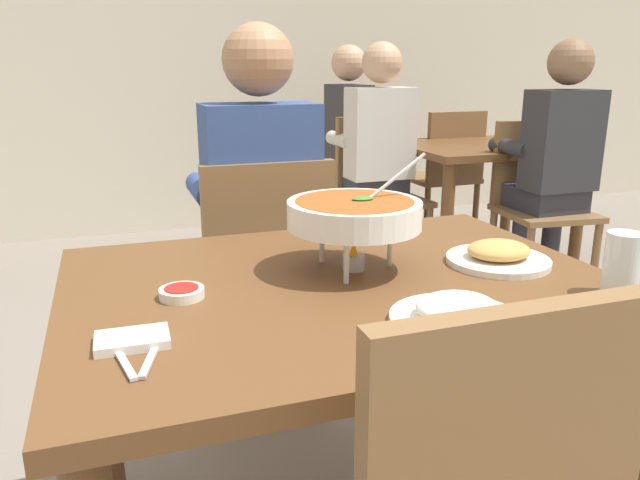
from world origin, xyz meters
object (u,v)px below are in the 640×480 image
object	(u,v)px
chair_bg_middle	(376,185)
chair_bg_corner	(446,169)
appetizer_plate	(498,255)
patron_bg_right	(354,136)
rice_plate	(456,314)
dining_table_far	(484,166)
chair_diner_main	(263,274)
drink_glass	(621,267)
patron_bg_left	(555,154)
patron_bg_middle	(377,146)
dining_table_main	(342,327)
chair_bg_left	(537,196)
curry_bowl	(354,215)
sauce_dish	(182,292)
chair_bg_right	(361,171)
diner_main	(259,203)

from	to	relation	value
chair_bg_middle	chair_bg_corner	xyz separation A→B (m)	(0.68, 0.37, 0.00)
appetizer_plate	patron_bg_right	size ratio (longest dim) A/B	0.18
rice_plate	dining_table_far	world-z (taller)	rice_plate
chair_diner_main	chair_bg_middle	size ratio (longest dim) A/B	1.00
drink_glass	dining_table_far	size ratio (longest dim) A/B	0.13
patron_bg_left	patron_bg_middle	bearing A→B (deg)	139.82
drink_glass	dining_table_main	bearing A→B (deg)	151.89
dining_table_far	chair_bg_left	bearing A→B (deg)	-85.93
curry_bowl	sauce_dish	bearing A→B (deg)	-172.78
patron_bg_middle	patron_bg_left	bearing A→B (deg)	-40.18
dining_table_far	chair_bg_right	distance (m)	0.81
chair_bg_middle	patron_bg_left	bearing A→B (deg)	-43.56
curry_bowl	rice_plate	distance (m)	0.37
drink_glass	chair_diner_main	bearing A→B (deg)	116.45
drink_glass	chair_bg_left	xyz separation A→B (m)	(1.21, 1.76, -0.28)
chair_diner_main	chair_bg_left	bearing A→B (deg)	24.09
diner_main	chair_bg_right	xyz separation A→B (m)	(1.12, 1.77, -0.24)
diner_main	chair_bg_corner	bearing A→B (deg)	44.33
dining_table_main	patron_bg_left	distance (m)	2.20
chair_diner_main	patron_bg_left	xyz separation A→B (m)	(1.71, 0.66, 0.24)
drink_glass	patron_bg_middle	distance (m)	2.32
sauce_dish	dining_table_far	bearing A→B (deg)	44.04
chair_diner_main	sauce_dish	world-z (taller)	chair_diner_main
sauce_dish	chair_bg_right	xyz separation A→B (m)	(1.46, 2.53, -0.24)
appetizer_plate	chair_bg_middle	xyz separation A→B (m)	(0.63, 2.06, -0.24)
chair_bg_left	chair_bg_right	xyz separation A→B (m)	(-0.59, 1.04, 0.00)
sauce_dish	patron_bg_right	size ratio (longest dim) A/B	0.07
chair_diner_main	chair_bg_corner	xyz separation A→B (m)	(1.69, 1.69, 0.00)
drink_glass	curry_bowl	bearing A→B (deg)	144.16
appetizer_plate	chair_bg_right	distance (m)	2.67
chair_bg_corner	chair_bg_right	bearing A→B (deg)	168.15
patron_bg_right	patron_bg_middle	bearing A→B (deg)	-97.16
rice_plate	chair_bg_middle	xyz separation A→B (m)	(0.90, 2.34, -0.24)
rice_plate	patron_bg_middle	size ratio (longest dim) A/B	0.18
dining_table_far	chair_bg_left	world-z (taller)	chair_bg_left
patron_bg_left	drink_glass	bearing A→B (deg)	-126.23
curry_bowl	rice_plate	world-z (taller)	curry_bowl
appetizer_plate	chair_bg_left	bearing A→B (deg)	48.79
chair_bg_left	chair_bg_corner	world-z (taller)	same
appetizer_plate	chair_bg_left	xyz separation A→B (m)	(1.32, 1.51, -0.24)
curry_bowl	dining_table_far	xyz separation A→B (m)	(1.62, 1.90, -0.26)
diner_main	curry_bowl	size ratio (longest dim) A/B	3.94
appetizer_plate	chair_bg_middle	size ratio (longest dim) A/B	0.27
dining_table_far	rice_plate	bearing A→B (deg)	-124.92
chair_bg_left	dining_table_far	bearing A→B (deg)	94.07
appetizer_plate	sauce_dish	size ratio (longest dim) A/B	2.67
rice_plate	dining_table_far	xyz separation A→B (m)	(1.56, 2.24, -0.15)
chair_bg_corner	drink_glass	bearing A→B (deg)	-114.04
sauce_dish	chair_bg_left	bearing A→B (deg)	35.97
chair_diner_main	chair_bg_middle	world-z (taller)	same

